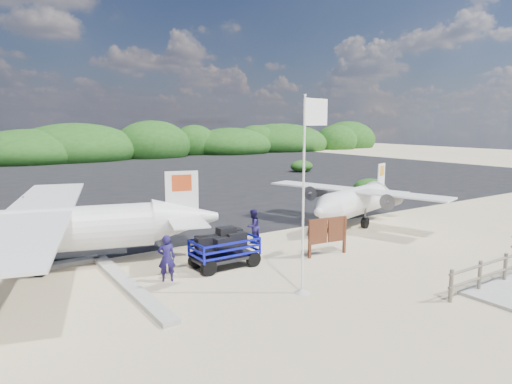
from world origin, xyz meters
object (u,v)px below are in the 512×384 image
Objects in this scene: signboard at (327,255)px; crew_b at (253,226)px; aircraft_large at (235,176)px; crew_a at (167,258)px; flagpole at (302,293)px; baggage_cart at (225,267)px.

signboard is 3.59m from crew_b.
crew_b is at bearing 76.67° from aircraft_large.
signboard is 27.22m from aircraft_large.
aircraft_large is (10.83, 24.98, 0.00)m from signboard.
signboard is 6.56m from crew_a.
crew_a is at bearing 9.27° from crew_b.
crew_a reaches higher than signboard.
flagpole is 3.19× the size of signboard.
crew_b is (1.99, 5.78, 0.75)m from flagpole.
crew_b is at bearing 71.02° from flagpole.
aircraft_large reaches higher than signboard.
flagpole is 31.01m from aircraft_large.
crew_b is 0.10× the size of aircraft_large.
aircraft_large is at bearing -135.94° from crew_b.
flagpole reaches higher than crew_b.
signboard is 1.26× the size of crew_b.
crew_a is 29.76m from aircraft_large.
crew_b reaches higher than baggage_cart.
baggage_cart is 2.47m from crew_a.
flagpole is 4.59m from crew_a.
flagpole is at bearing 54.44° from crew_b.
aircraft_large reaches higher than baggage_cart.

